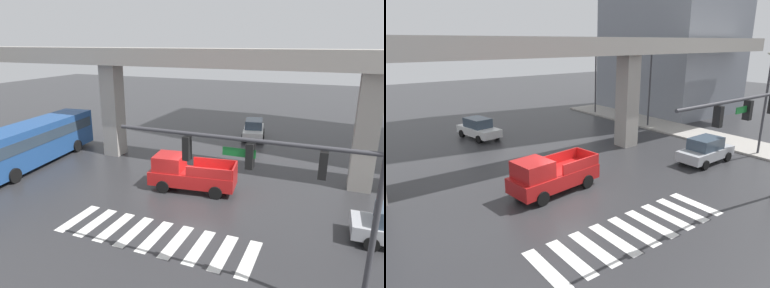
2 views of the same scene
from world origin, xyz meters
TOP-DOWN VIEW (x-y plane):
  - ground_plane at (0.00, 0.00)m, footprint 120.00×120.00m
  - crosswalk_stripes at (-0.00, -4.75)m, footprint 9.35×2.80m
  - elevated_overpass at (0.00, 4.86)m, footprint 51.99×2.47m
  - sidewalk_east at (15.98, 2.00)m, footprint 4.00×36.00m
  - pickup_truck at (-0.74, 0.76)m, footprint 5.30×2.58m
  - sedan_white at (0.21, 13.74)m, footprint 2.55×4.56m
  - sedan_silver at (10.32, -1.24)m, footprint 4.34×2.05m
  - traffic_signal_mast at (5.79, -6.62)m, footprint 8.69×0.32m
  - street_lamp_near_corner at (14.78, -2.59)m, footprint 0.44×0.70m
  - street_lamp_mid_block at (14.78, 8.06)m, footprint 0.44×0.70m
  - street_lamp_far_north at (14.78, 16.07)m, footprint 0.44×0.70m

SIDE VIEW (x-z plane):
  - ground_plane at x=0.00m, z-range 0.00..0.00m
  - crosswalk_stripes at x=0.00m, z-range 0.00..0.01m
  - sidewalk_east at x=15.98m, z-range 0.00..0.15m
  - sedan_white at x=0.21m, z-range -0.01..1.71m
  - sedan_silver at x=10.32m, z-range -0.01..1.71m
  - pickup_truck at x=-0.74m, z-range -0.05..2.03m
  - street_lamp_near_corner at x=14.78m, z-range 0.94..8.18m
  - street_lamp_mid_block at x=14.78m, z-range 0.94..8.18m
  - street_lamp_far_north at x=14.78m, z-range 0.94..8.18m
  - traffic_signal_mast at x=5.79m, z-range 1.46..7.66m
  - elevated_overpass at x=0.00m, z-range 2.94..11.11m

